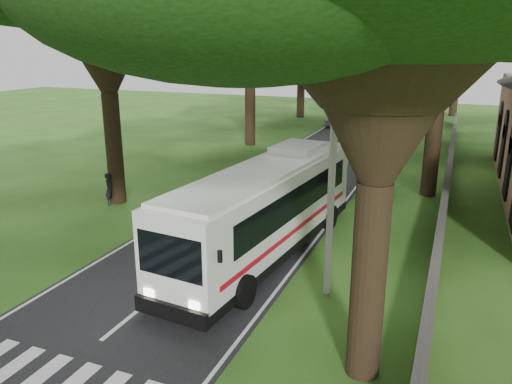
{
  "coord_description": "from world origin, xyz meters",
  "views": [
    {
      "loc": [
        9.18,
        -9.8,
        8.55
      ],
      "look_at": [
        1.19,
        9.9,
        2.2
      ],
      "focal_mm": 35.0,
      "sensor_mm": 36.0,
      "label": 1
    }
  ],
  "objects_px": {
    "pole_far": "(424,87)",
    "pedestrian": "(109,189)",
    "distant_car_a": "(336,120)",
    "coach_bus": "(267,208)",
    "distant_car_c": "(407,100)",
    "distant_car_b": "(352,110)",
    "pole_mid": "(401,109)",
    "pole_near": "(332,180)"
  },
  "relations": [
    {
      "from": "distant_car_b",
      "to": "distant_car_a",
      "type": "bearing_deg",
      "value": -89.49
    },
    {
      "from": "distant_car_b",
      "to": "pedestrian",
      "type": "xyz_separation_m",
      "value": [
        -5.12,
        -40.44,
        0.22
      ]
    },
    {
      "from": "pole_mid",
      "to": "pedestrian",
      "type": "xyz_separation_m",
      "value": [
        -13.62,
        -14.52,
        -3.29
      ]
    },
    {
      "from": "coach_bus",
      "to": "distant_car_c",
      "type": "relative_size",
      "value": 2.55
    },
    {
      "from": "coach_bus",
      "to": "pedestrian",
      "type": "bearing_deg",
      "value": 169.58
    },
    {
      "from": "pedestrian",
      "to": "distant_car_c",
      "type": "bearing_deg",
      "value": -26.66
    },
    {
      "from": "pole_far",
      "to": "pedestrian",
      "type": "distance_m",
      "value": 37.26
    },
    {
      "from": "pole_far",
      "to": "distant_car_a",
      "type": "height_order",
      "value": "pole_far"
    },
    {
      "from": "pedestrian",
      "to": "pole_near",
      "type": "bearing_deg",
      "value": -127.73
    },
    {
      "from": "distant_car_c",
      "to": "distant_car_b",
      "type": "bearing_deg",
      "value": 54.72
    },
    {
      "from": "pole_mid",
      "to": "distant_car_c",
      "type": "bearing_deg",
      "value": 94.91
    },
    {
      "from": "coach_bus",
      "to": "distant_car_a",
      "type": "height_order",
      "value": "coach_bus"
    },
    {
      "from": "pole_mid",
      "to": "distant_car_a",
      "type": "xyz_separation_m",
      "value": [
        -8.44,
        16.77,
        -3.53
      ]
    },
    {
      "from": "distant_car_b",
      "to": "distant_car_c",
      "type": "height_order",
      "value": "distant_car_c"
    },
    {
      "from": "pole_near",
      "to": "distant_car_b",
      "type": "height_order",
      "value": "pole_near"
    },
    {
      "from": "pole_mid",
      "to": "pole_near",
      "type": "bearing_deg",
      "value": -90.0
    },
    {
      "from": "distant_car_b",
      "to": "distant_car_c",
      "type": "bearing_deg",
      "value": 68.93
    },
    {
      "from": "distant_car_a",
      "to": "pole_mid",
      "type": "bearing_deg",
      "value": 123.53
    },
    {
      "from": "pole_far",
      "to": "distant_car_c",
      "type": "height_order",
      "value": "pole_far"
    },
    {
      "from": "coach_bus",
      "to": "distant_car_b",
      "type": "relative_size",
      "value": 3.36
    },
    {
      "from": "pole_far",
      "to": "coach_bus",
      "type": "xyz_separation_m",
      "value": [
        -3.23,
        -37.56,
        -2.12
      ]
    },
    {
      "from": "pole_mid",
      "to": "distant_car_a",
      "type": "distance_m",
      "value": 19.1
    },
    {
      "from": "pole_mid",
      "to": "distant_car_b",
      "type": "bearing_deg",
      "value": 108.16
    },
    {
      "from": "pole_near",
      "to": "distant_car_a",
      "type": "relative_size",
      "value": 2.19
    },
    {
      "from": "pole_near",
      "to": "pole_far",
      "type": "bearing_deg",
      "value": 90.0
    },
    {
      "from": "distant_car_c",
      "to": "pole_far",
      "type": "bearing_deg",
      "value": 85.87
    },
    {
      "from": "coach_bus",
      "to": "pedestrian",
      "type": "height_order",
      "value": "coach_bus"
    },
    {
      "from": "pole_near",
      "to": "distant_car_c",
      "type": "bearing_deg",
      "value": 93.25
    },
    {
      "from": "pole_far",
      "to": "coach_bus",
      "type": "height_order",
      "value": "pole_far"
    },
    {
      "from": "pole_far",
      "to": "pedestrian",
      "type": "height_order",
      "value": "pole_far"
    },
    {
      "from": "pole_far",
      "to": "coach_bus",
      "type": "distance_m",
      "value": 37.76
    },
    {
      "from": "pole_far",
      "to": "pedestrian",
      "type": "relative_size",
      "value": 4.48
    },
    {
      "from": "distant_car_c",
      "to": "pole_mid",
      "type": "bearing_deg",
      "value": 80.82
    },
    {
      "from": "pole_near",
      "to": "pedestrian",
      "type": "xyz_separation_m",
      "value": [
        -13.62,
        5.48,
        -3.29
      ]
    },
    {
      "from": "pedestrian",
      "to": "pole_far",
      "type": "bearing_deg",
      "value": -37.37
    },
    {
      "from": "distant_car_a",
      "to": "pedestrian",
      "type": "bearing_deg",
      "value": 87.41
    },
    {
      "from": "pole_far",
      "to": "distant_car_b",
      "type": "relative_size",
      "value": 2.04
    },
    {
      "from": "distant_car_a",
      "to": "distant_car_b",
      "type": "distance_m",
      "value": 9.14
    },
    {
      "from": "coach_bus",
      "to": "distant_car_b",
      "type": "xyz_separation_m",
      "value": [
        -5.27,
        43.47,
        -1.38
      ]
    },
    {
      "from": "distant_car_a",
      "to": "distant_car_b",
      "type": "height_order",
      "value": "distant_car_b"
    },
    {
      "from": "pole_mid",
      "to": "pole_far",
      "type": "xyz_separation_m",
      "value": [
        0.0,
        20.0,
        0.0
      ]
    },
    {
      "from": "pole_near",
      "to": "distant_car_a",
      "type": "xyz_separation_m",
      "value": [
        -8.44,
        36.77,
        -3.53
      ]
    }
  ]
}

